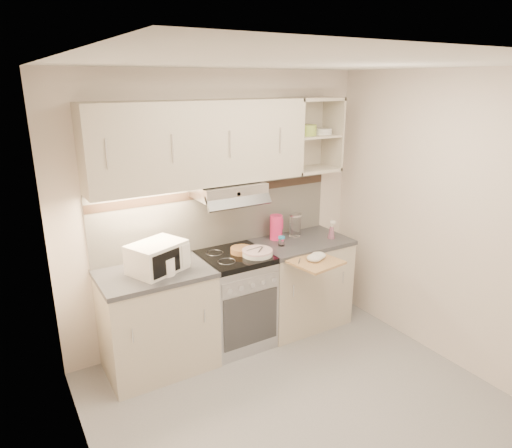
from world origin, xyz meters
name	(u,v)px	position (x,y,z in m)	size (l,w,h in m)	color
ground	(304,408)	(0.00, 0.00, 0.00)	(3.00, 3.00, 0.00)	gray
room_shell	(281,192)	(0.00, 0.37, 1.63)	(3.04, 2.84, 2.52)	silver
base_cabinet_left	(158,322)	(-0.75, 1.10, 0.43)	(0.90, 0.60, 0.86)	beige
worktop_left	(154,274)	(-0.75, 1.10, 0.88)	(0.92, 0.62, 0.04)	#47474C
base_cabinet_right	(300,284)	(0.75, 1.10, 0.43)	(0.90, 0.60, 0.86)	beige
worktop_right	(301,242)	(0.75, 1.10, 0.88)	(0.92, 0.62, 0.04)	#47474C
electric_range	(235,299)	(0.00, 1.10, 0.45)	(0.60, 0.60, 0.90)	#B7B7BC
microwave	(157,257)	(-0.72, 1.09, 1.02)	(0.52, 0.46, 0.24)	white
watering_can	(167,265)	(-0.68, 0.98, 0.98)	(0.27, 0.14, 0.23)	white
plate_stack	(257,252)	(0.17, 0.97, 0.93)	(0.28, 0.28, 0.06)	white
bread_loaf	(242,250)	(0.08, 1.10, 0.93)	(0.20, 0.20, 0.05)	#A9653C
pink_pitcher	(276,227)	(0.55, 1.25, 1.02)	(0.13, 0.12, 0.25)	#F12A6B
glass_jar	(295,225)	(0.77, 1.24, 1.02)	(0.12, 0.12, 0.23)	white
spice_jar	(282,241)	(0.49, 1.07, 0.95)	(0.06, 0.06, 0.09)	silver
spray_bottle	(332,231)	(1.04, 0.99, 0.98)	(0.07, 0.07, 0.20)	#FF9DC8
cutting_board	(316,262)	(0.56, 0.62, 0.87)	(0.40, 0.36, 0.02)	tan
dish_towel	(315,256)	(0.58, 0.67, 0.91)	(0.23, 0.19, 0.06)	silver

